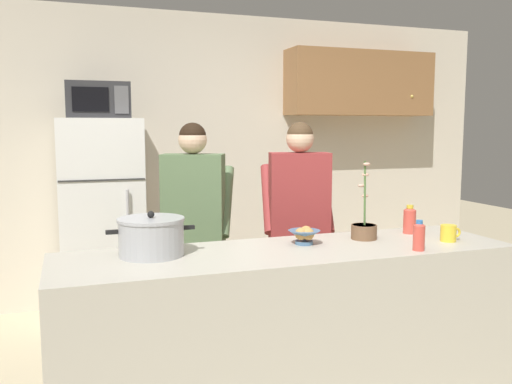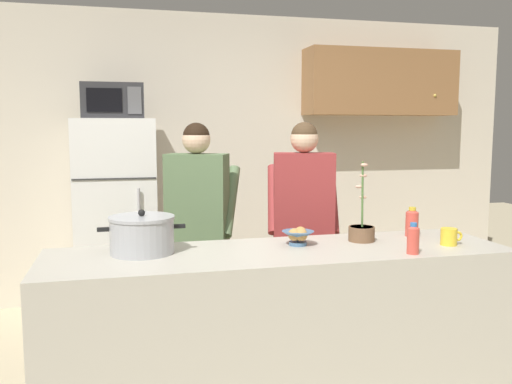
% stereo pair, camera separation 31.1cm
% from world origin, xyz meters
% --- Properties ---
extents(back_wall_unit, '(6.00, 0.48, 2.60)m').
position_xyz_m(back_wall_unit, '(0.23, 2.27, 1.40)').
color(back_wall_unit, beige).
rests_on(back_wall_unit, ground).
extents(kitchen_island, '(2.48, 0.68, 0.92)m').
position_xyz_m(kitchen_island, '(0.00, 0.00, 0.46)').
color(kitchen_island, '#BCB7A8').
rests_on(kitchen_island, ground).
extents(refrigerator, '(0.64, 0.68, 1.64)m').
position_xyz_m(refrigerator, '(-0.87, 1.85, 0.82)').
color(refrigerator, white).
rests_on(refrigerator, ground).
extents(microwave, '(0.48, 0.37, 0.28)m').
position_xyz_m(microwave, '(-0.87, 1.83, 1.78)').
color(microwave, '#2D2D30').
rests_on(microwave, refrigerator).
extents(person_near_pot, '(0.59, 0.55, 1.61)m').
position_xyz_m(person_near_pot, '(-0.32, 0.89, 1.00)').
color(person_near_pot, '#33384C').
rests_on(person_near_pot, ground).
extents(person_by_sink, '(0.56, 0.50, 1.61)m').
position_xyz_m(person_by_sink, '(0.39, 0.75, 1.00)').
color(person_by_sink, '#726656').
rests_on(person_by_sink, ground).
extents(cooking_pot, '(0.45, 0.34, 0.23)m').
position_xyz_m(cooking_pot, '(-0.72, 0.11, 1.02)').
color(cooking_pot, '#ADAFB5').
rests_on(cooking_pot, kitchen_island).
extents(coffee_mug, '(0.13, 0.09, 0.10)m').
position_xyz_m(coffee_mug, '(0.95, -0.11, 0.97)').
color(coffee_mug, yellow).
rests_on(coffee_mug, kitchen_island).
extents(bread_bowl, '(0.18, 0.18, 0.10)m').
position_xyz_m(bread_bowl, '(0.13, 0.09, 0.97)').
color(bread_bowl, '#4C7299').
rests_on(bread_bowl, kitchen_island).
extents(bottle_near_edge, '(0.08, 0.08, 0.18)m').
position_xyz_m(bottle_near_edge, '(0.87, 0.17, 1.01)').
color(bottle_near_edge, '#D84C3F').
rests_on(bottle_near_edge, kitchen_island).
extents(bottle_mid_counter, '(0.06, 0.06, 0.16)m').
position_xyz_m(bottle_mid_counter, '(0.64, -0.25, 1.00)').
color(bottle_mid_counter, '#D84C3F').
rests_on(bottle_mid_counter, kitchen_island).
extents(potted_orchid, '(0.15, 0.15, 0.46)m').
position_xyz_m(potted_orchid, '(0.52, 0.11, 0.99)').
color(potted_orchid, brown).
rests_on(potted_orchid, kitchen_island).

